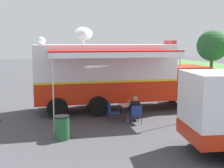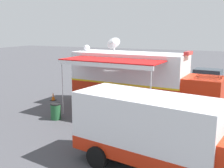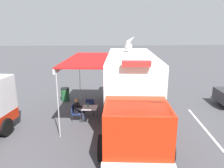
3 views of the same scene
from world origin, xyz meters
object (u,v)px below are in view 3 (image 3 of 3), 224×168
object	(u,v)px
water_bottle	(88,105)
seated_responder	(78,109)
command_truck	(131,86)
traffic_cone	(112,86)
folding_chair_beside_table	(90,106)
folding_table	(90,108)
folding_chair_at_table	(75,112)
trash_bin	(65,94)

from	to	relation	value
water_bottle	seated_responder	world-z (taller)	seated_responder
command_truck	traffic_cone	size ratio (longest dim) A/B	16.65
water_bottle	seated_responder	size ratio (longest dim) A/B	0.18
folding_chair_beside_table	folding_table	bearing A→B (deg)	93.18
traffic_cone	folding_chair_beside_table	bearing A→B (deg)	73.06
command_truck	water_bottle	distance (m)	2.55
folding_table	water_bottle	bearing A→B (deg)	-27.07
seated_responder	folding_table	bearing A→B (deg)	-174.61
folding_table	seated_responder	size ratio (longest dim) A/B	0.69
water_bottle	folding_chair_at_table	size ratio (longest dim) A/B	0.26
command_truck	seated_responder	size ratio (longest dim) A/B	7.73
command_truck	folding_chair_beside_table	bearing A→B (deg)	-24.82
folding_chair_beside_table	seated_responder	bearing A→B (deg)	58.13
folding_table	water_bottle	size ratio (longest dim) A/B	3.85
folding_table	folding_chair_beside_table	bearing A→B (deg)	-86.82
command_truck	folding_chair_at_table	xyz separation A→B (m)	(2.98, -0.14, -1.43)
command_truck	folding_chair_at_table	distance (m)	3.31
folding_table	command_truck	bearing A→B (deg)	175.26
folding_table	folding_chair_at_table	xyz separation A→B (m)	(0.80, 0.04, -0.16)
water_bottle	command_truck	bearing A→B (deg)	174.19
folding_chair_beside_table	command_truck	bearing A→B (deg)	155.18
folding_table	traffic_cone	world-z (taller)	folding_table
water_bottle	trash_bin	bearing A→B (deg)	-61.94
folding_table	trash_bin	xyz separation A→B (m)	(1.87, -3.37, -0.22)
folding_chair_at_table	trash_bin	size ratio (longest dim) A/B	0.96
folding_chair_beside_table	seated_responder	world-z (taller)	seated_responder
seated_responder	folding_chair_at_table	bearing A→B (deg)	-4.63
folding_chair_at_table	traffic_cone	size ratio (longest dim) A/B	1.50
traffic_cone	folding_chair_at_table	bearing A→B (deg)	68.95
water_bottle	folding_chair_beside_table	bearing A→B (deg)	-93.84
seated_responder	traffic_cone	size ratio (longest dim) A/B	2.16
command_truck	water_bottle	size ratio (longest dim) A/B	43.11
folding_table	folding_chair_beside_table	xyz separation A→B (m)	(0.05, -0.85, -0.16)
water_bottle	trash_bin	size ratio (longest dim) A/B	0.25
trash_bin	seated_responder	bearing A→B (deg)	110.15
folding_table	seated_responder	xyz separation A→B (m)	(0.61, 0.06, -0.02)
folding_chair_at_table	seated_responder	size ratio (longest dim) A/B	0.70
folding_chair_beside_table	folding_chair_at_table	bearing A→B (deg)	49.86
command_truck	folding_table	xyz separation A→B (m)	(2.18, -0.18, -1.27)
folding_chair_at_table	traffic_cone	world-z (taller)	folding_chair_at_table
water_bottle	folding_chair_at_table	world-z (taller)	water_bottle
command_truck	folding_chair_beside_table	size ratio (longest dim) A/B	11.10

